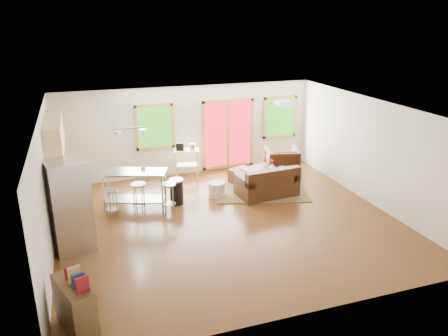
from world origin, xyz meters
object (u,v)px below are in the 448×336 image
object	(u,v)px
rug	(260,189)
armchair	(282,160)
coffee_table	(262,170)
refrigerator	(71,205)
ottoman	(243,176)
kitchen_cart	(186,154)
island	(135,183)
loveseat	(267,184)

from	to	relation	value
rug	armchair	xyz separation A→B (m)	(1.03, 0.82, 0.46)
coffee_table	refrigerator	xyz separation A→B (m)	(-5.07, -2.19, 0.56)
coffee_table	ottoman	size ratio (longest dim) A/B	2.03
armchair	ottoman	bearing A→B (deg)	23.64
refrigerator	kitchen_cart	xyz separation A→B (m)	(3.13, 3.21, -0.20)
armchair	refrigerator	xyz separation A→B (m)	(-5.83, -2.50, 0.46)
armchair	kitchen_cart	xyz separation A→B (m)	(-2.71, 0.71, 0.26)
rug	kitchen_cart	world-z (taller)	kitchen_cart
ottoman	island	bearing A→B (deg)	-165.92
ottoman	refrigerator	world-z (taller)	refrigerator
kitchen_cart	island	bearing A→B (deg)	-134.86
ottoman	kitchen_cart	size ratio (longest dim) A/B	0.57
loveseat	island	world-z (taller)	island
coffee_table	kitchen_cart	world-z (taller)	kitchen_cart
loveseat	kitchen_cart	bearing A→B (deg)	125.39
refrigerator	armchair	bearing A→B (deg)	11.51
loveseat	refrigerator	world-z (taller)	refrigerator
kitchen_cart	armchair	bearing A→B (deg)	-14.63
loveseat	island	size ratio (longest dim) A/B	0.96
ottoman	refrigerator	size ratio (longest dim) A/B	0.32
coffee_table	ottoman	bearing A→B (deg)	170.12
coffee_table	armchair	size ratio (longest dim) A/B	1.31
armchair	island	size ratio (longest dim) A/B	0.57
refrigerator	kitchen_cart	size ratio (longest dim) A/B	1.74
coffee_table	ottoman	xyz separation A→B (m)	(-0.54, 0.09, -0.17)
rug	ottoman	size ratio (longest dim) A/B	4.01
ottoman	rug	bearing A→B (deg)	-65.22
loveseat	ottoman	size ratio (longest dim) A/B	2.63
loveseat	coffee_table	bearing A→B (deg)	70.19
coffee_table	kitchen_cart	distance (m)	2.22
armchair	rug	bearing A→B (deg)	53.11
loveseat	island	distance (m)	3.40
loveseat	kitchen_cart	distance (m)	2.63
rug	island	xyz separation A→B (m)	(-3.37, -0.16, 0.66)
ottoman	refrigerator	distance (m)	5.12
rug	ottoman	bearing A→B (deg)	114.78
kitchen_cart	refrigerator	bearing A→B (deg)	-134.27
island	armchair	bearing A→B (deg)	12.68
rug	loveseat	xyz separation A→B (m)	(0.00, -0.45, 0.31)
loveseat	refrigerator	distance (m)	5.00
coffee_table	kitchen_cart	xyz separation A→B (m)	(-1.94, 1.01, 0.36)
island	kitchen_cart	distance (m)	2.39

